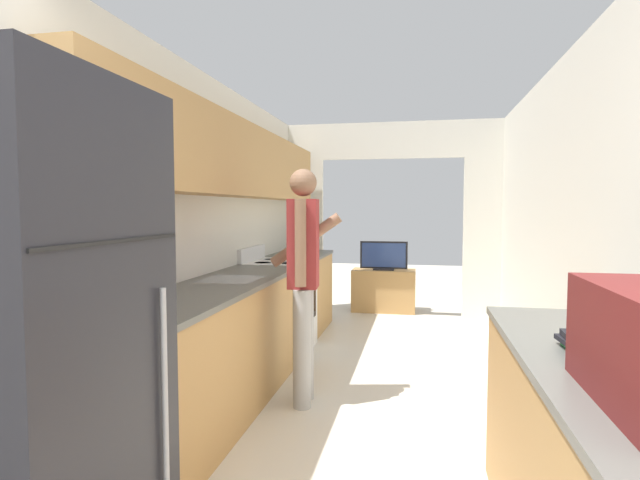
# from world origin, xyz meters

# --- Properties ---
(wall_left) EXTENTS (0.38, 7.94, 2.50)m
(wall_left) POSITION_xyz_m (-1.28, 2.61, 1.49)
(wall_left) COLOR silver
(wall_left) RESTS_ON ground_plane
(wall_right) EXTENTS (0.06, 7.94, 2.50)m
(wall_right) POSITION_xyz_m (1.36, 2.17, 1.25)
(wall_right) COLOR silver
(wall_right) RESTS_ON ground_plane
(wall_far_with_doorway) EXTENTS (3.05, 0.06, 2.50)m
(wall_far_with_doorway) POSITION_xyz_m (0.00, 5.57, 1.45)
(wall_far_with_doorway) COLOR silver
(wall_far_with_doorway) RESTS_ON ground_plane
(counter_left) EXTENTS (0.62, 4.41, 0.90)m
(counter_left) POSITION_xyz_m (-1.03, 3.08, 0.45)
(counter_left) COLOR #B2844C
(counter_left) RESTS_ON ground_plane
(refrigerator) EXTENTS (0.78, 0.76, 1.84)m
(refrigerator) POSITION_xyz_m (-0.95, 0.64, 0.92)
(refrigerator) COLOR black
(refrigerator) RESTS_ON ground_plane
(range_oven) EXTENTS (0.66, 0.72, 1.04)m
(range_oven) POSITION_xyz_m (-1.02, 4.03, 0.46)
(range_oven) COLOR white
(range_oven) RESTS_ON ground_plane
(person) EXTENTS (0.55, 0.40, 1.71)m
(person) POSITION_xyz_m (-0.47, 2.74, 0.92)
(person) COLOR #9E9E9E
(person) RESTS_ON ground_plane
(book_stack) EXTENTS (0.20, 0.30, 0.06)m
(book_stack) POSITION_xyz_m (0.98, 1.18, 0.94)
(book_stack) COLOR #33894C
(book_stack) RESTS_ON counter_right
(tv_cabinet) EXTENTS (0.87, 0.42, 0.58)m
(tv_cabinet) POSITION_xyz_m (-0.13, 6.17, 0.29)
(tv_cabinet) COLOR #B2844C
(tv_cabinet) RESTS_ON ground_plane
(television) EXTENTS (0.65, 0.16, 0.40)m
(television) POSITION_xyz_m (-0.13, 6.13, 0.77)
(television) COLOR black
(television) RESTS_ON tv_cabinet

